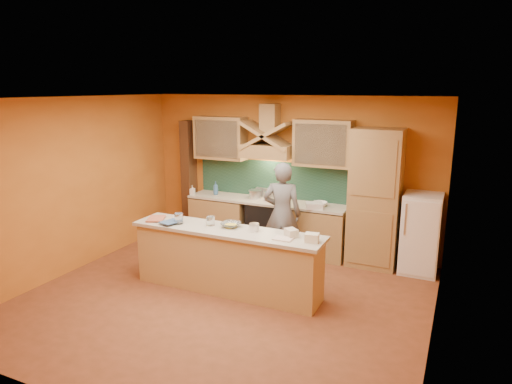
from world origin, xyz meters
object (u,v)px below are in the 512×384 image
at_px(fridge, 421,234).
at_px(mixing_bowl, 231,225).
at_px(kitchen_scale, 254,228).
at_px(stove, 266,225).
at_px(person, 282,214).

relative_size(fridge, mixing_bowl, 4.62).
height_order(fridge, kitchen_scale, fridge).
relative_size(stove, kitchen_scale, 8.33).
relative_size(fridge, person, 0.74).
bearing_deg(fridge, stove, 180.00).
xyz_separation_m(fridge, mixing_bowl, (-2.49, -1.79, 0.33)).
distance_m(stove, kitchen_scale, 1.99).
relative_size(person, kitchen_scale, 16.22).
xyz_separation_m(fridge, person, (-2.15, -0.60, 0.23)).
bearing_deg(stove, kitchen_scale, -71.67).
distance_m(stove, person, 0.92).
bearing_deg(mixing_bowl, person, 74.29).
xyz_separation_m(stove, person, (0.55, -0.60, 0.43)).
bearing_deg(kitchen_scale, mixing_bowl, 170.26).
bearing_deg(kitchen_scale, fridge, 35.56).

